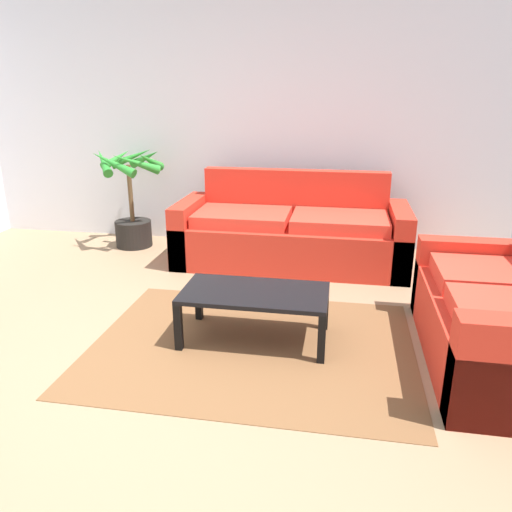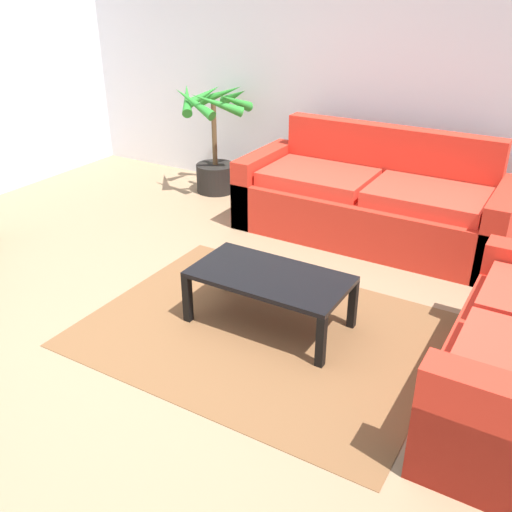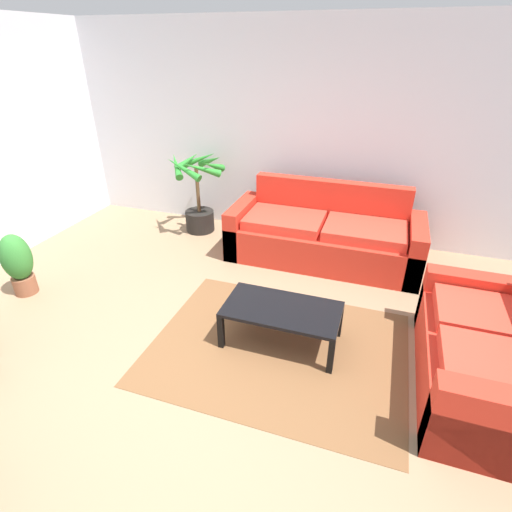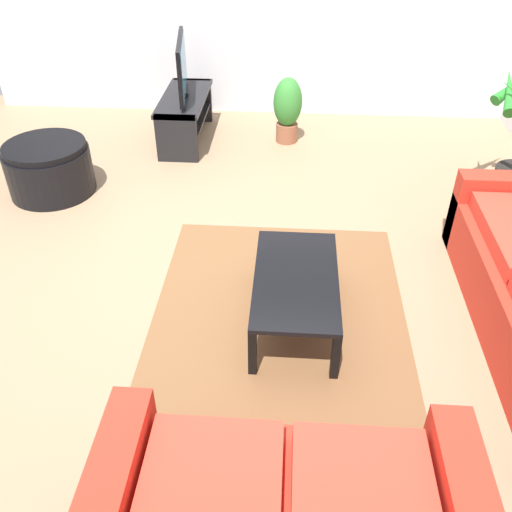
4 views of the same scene
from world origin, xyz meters
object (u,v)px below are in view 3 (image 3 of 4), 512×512
object	(u,v)px
coffee_table	(282,312)
couch_main	(324,236)
potted_plant_small	(18,263)
potted_palm	(198,198)
couch_loveseat	(491,359)

from	to	relation	value
coffee_table	couch_main	bearing A→B (deg)	87.64
coffee_table	potted_plant_small	bearing A→B (deg)	-177.52
coffee_table	potted_palm	xyz separation A→B (m)	(-1.74, 1.93, 0.17)
coffee_table	potted_palm	bearing A→B (deg)	131.96
couch_main	potted_palm	bearing A→B (deg)	171.95
couch_main	potted_plant_small	distance (m)	3.40
potted_plant_small	potted_palm	bearing A→B (deg)	62.12
potted_palm	couch_loveseat	bearing A→B (deg)	-30.12
couch_main	couch_loveseat	size ratio (longest dim) A/B	1.45
couch_main	potted_plant_small	size ratio (longest dim) A/B	3.31
couch_main	coffee_table	world-z (taller)	couch_main
couch_main	potted_plant_small	world-z (taller)	couch_main
potted_plant_small	couch_main	bearing A→B (deg)	31.88
couch_loveseat	potted_palm	size ratio (longest dim) A/B	1.42
couch_loveseat	couch_main	bearing A→B (deg)	132.66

